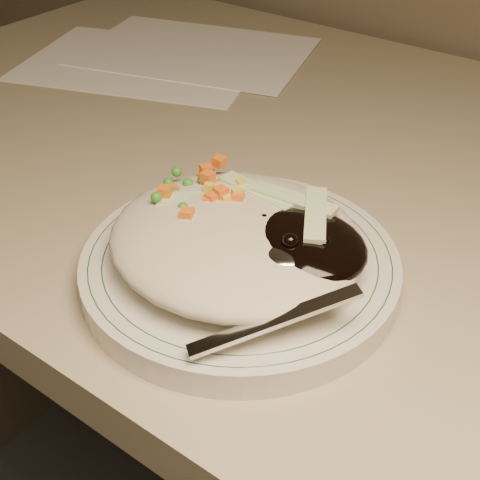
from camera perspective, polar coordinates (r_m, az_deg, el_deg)
The scene contains 5 objects.
desk at distance 0.76m, azimuth 13.00°, elevation -8.87°, with size 1.40×0.70×0.74m.
plate at distance 0.51m, azimuth 0.00°, elevation -2.37°, with size 0.24×0.24×0.02m, color silver.
plate_rim at distance 0.50m, azimuth 0.00°, elevation -1.47°, with size 0.23×0.23×0.00m.
meal at distance 0.49m, azimuth 0.35°, elevation 0.32°, with size 0.21×0.19×0.05m.
papers at distance 0.93m, azimuth -6.08°, elevation 15.29°, with size 0.38×0.37×0.00m.
Camera 1 is at (0.18, 0.86, 1.07)m, focal length 50.00 mm.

